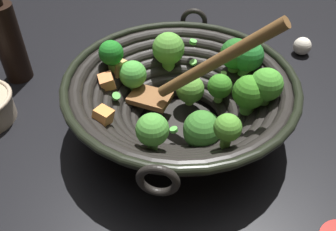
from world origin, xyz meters
TOP-DOWN VIEW (x-y plane):
  - ground_plane at (0.00, 0.00)m, footprint 4.00×4.00m
  - wok at (-0.00, -0.00)m, footprint 0.38×0.41m
  - soy_sauce_bottle at (0.36, -0.00)m, footprint 0.05×0.05m
  - garlic_bulb at (-0.15, -0.34)m, footprint 0.04×0.04m

SIDE VIEW (x-z plane):
  - ground_plane at x=0.00m, z-range 0.00..0.00m
  - garlic_bulb at x=-0.15m, z-range 0.00..0.04m
  - wok at x=0.00m, z-range -0.05..0.19m
  - soy_sauce_bottle at x=0.36m, z-range -0.02..0.19m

